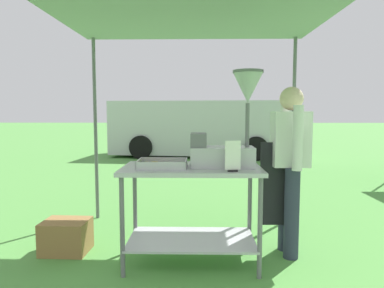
{
  "coord_description": "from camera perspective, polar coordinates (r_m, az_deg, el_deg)",
  "views": [
    {
      "loc": [
        0.16,
        -1.89,
        1.38
      ],
      "look_at": [
        0.09,
        1.4,
        1.07
      ],
      "focal_mm": 32.69,
      "sensor_mm": 36.0,
      "label": 1
    }
  ],
  "objects": [
    {
      "name": "donut_cart",
      "position": [
        3.18,
        -0.07,
        -8.23
      ],
      "size": [
        1.23,
        0.68,
        0.89
      ],
      "color": "#B7B7BC",
      "rests_on": "ground"
    },
    {
      "name": "menu_sign",
      "position": [
        2.88,
        6.67,
        -2.34
      ],
      "size": [
        0.13,
        0.05,
        0.26
      ],
      "color": "black",
      "rests_on": "donut_cart"
    },
    {
      "name": "vendor",
      "position": [
        3.45,
        15.58,
        -2.8
      ],
      "size": [
        0.45,
        0.53,
        1.61
      ],
      "color": "#2D3347",
      "rests_on": "ground"
    },
    {
      "name": "van_silver",
      "position": [
        10.94,
        1.33,
        2.7
      ],
      "size": [
        5.52,
        2.47,
        1.69
      ],
      "color": "#BCBCC1",
      "rests_on": "ground"
    },
    {
      "name": "supply_crate",
      "position": [
        3.76,
        -19.84,
        -13.98
      ],
      "size": [
        0.45,
        0.36,
        0.32
      ],
      "color": "olive",
      "rests_on": "ground"
    },
    {
      "name": "donut_tray",
      "position": [
        3.08,
        -5.06,
        -3.47
      ],
      "size": [
        0.43,
        0.32,
        0.07
      ],
      "color": "#B7B7BC",
      "rests_on": "donut_cart"
    },
    {
      "name": "stall_canopy",
      "position": [
        3.3,
        -0.04,
        20.72
      ],
      "size": [
        2.71,
        2.57,
        2.34
      ],
      "color": "slate",
      "rests_on": "ground"
    },
    {
      "name": "ground_plane",
      "position": [
        8.01,
        -0.02,
        -4.59
      ],
      "size": [
        70.0,
        70.0,
        0.0
      ],
      "primitive_type": "plane",
      "color": "#519342"
    },
    {
      "name": "donut_fryer",
      "position": [
        3.1,
        6.2,
        2.29
      ],
      "size": [
        0.63,
        0.28,
        0.85
      ],
      "color": "#B7B7BC",
      "rests_on": "donut_cart"
    }
  ]
}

